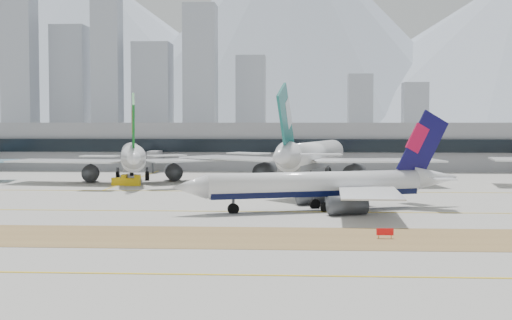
# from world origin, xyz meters

# --- Properties ---
(ground) EXTENTS (3000.00, 3000.00, 0.00)m
(ground) POSITION_xyz_m (0.00, 0.00, 0.00)
(ground) COLOR #A09C95
(ground) RESTS_ON ground
(apron_markings) EXTENTS (360.00, 122.22, 0.06)m
(apron_markings) POSITION_xyz_m (0.00, -53.95, 0.02)
(apron_markings) COLOR brown
(apron_markings) RESTS_ON ground
(taxiing_airliner) EXTENTS (50.34, 42.69, 17.49)m
(taxiing_airliner) POSITION_xyz_m (17.84, -1.92, 4.22)
(taxiing_airliner) COLOR white
(taxiing_airliner) RESTS_ON ground
(widebody_eva) EXTENTS (59.90, 59.72, 21.99)m
(widebody_eva) POSITION_xyz_m (-29.26, 56.64, 5.84)
(widebody_eva) COLOR white
(widebody_eva) RESTS_ON ground
(widebody_cathay) EXTENTS (65.20, 65.09, 24.02)m
(widebody_cathay) POSITION_xyz_m (16.47, 55.00, 6.38)
(widebody_cathay) COLOR white
(widebody_cathay) RESTS_ON ground
(terminal) EXTENTS (280.00, 43.10, 15.00)m
(terminal) POSITION_xyz_m (0.00, 114.84, 7.50)
(terminal) COLOR gray
(terminal) RESTS_ON ground
(hold_sign_right) EXTENTS (2.20, 0.15, 1.35)m
(hold_sign_right) POSITION_xyz_m (24.36, -32.00, 0.88)
(hold_sign_right) COLOR red
(hold_sign_right) RESTS_ON ground
(gse_extra) EXTENTS (3.55, 2.00, 2.60)m
(gse_extra) POSITION_xyz_m (-29.25, 43.76, 1.05)
(gse_extra) COLOR yellow
(gse_extra) RESTS_ON ground
(gse_c) EXTENTS (3.55, 2.00, 2.60)m
(gse_c) POSITION_xyz_m (13.79, 41.03, 1.05)
(gse_c) COLOR yellow
(gse_c) RESTS_ON ground
(gse_b) EXTENTS (3.55, 2.00, 2.60)m
(gse_b) POSITION_xyz_m (-25.87, 42.82, 1.05)
(gse_b) COLOR yellow
(gse_b) RESTS_ON ground
(city_skyline) EXTENTS (342.00, 49.80, 140.00)m
(city_skyline) POSITION_xyz_m (-106.76, 453.42, 49.80)
(city_skyline) COLOR #8D93A0
(city_skyline) RESTS_ON ground
(mountain_ridge) EXTENTS (2830.00, 1120.00, 470.00)m
(mountain_ridge) POSITION_xyz_m (33.00, 1404.14, 181.85)
(mountain_ridge) COLOR #9EA8B7
(mountain_ridge) RESTS_ON ground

